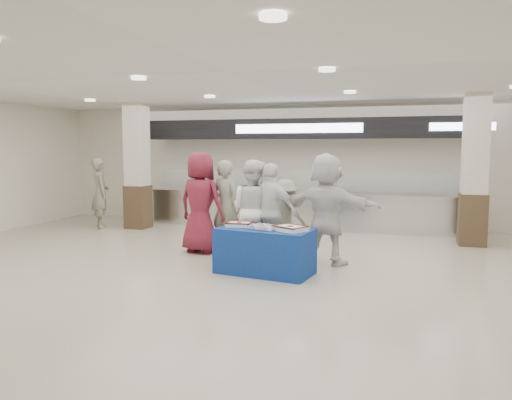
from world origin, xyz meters
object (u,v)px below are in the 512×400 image
(cupcake_tray, at_px, (265,227))
(civilian_maroon, at_px, (201,203))
(display_table, at_px, (265,251))
(sheet_cake_right, at_px, (290,228))
(soldier_bg, at_px, (100,193))
(sheet_cake_left, at_px, (239,224))
(soldier_b, at_px, (285,217))
(chef_tall, at_px, (253,210))
(soldier_a, at_px, (226,206))
(civilian_white, at_px, (327,209))
(chef_short, at_px, (271,212))

(cupcake_tray, relative_size, civilian_maroon, 0.24)
(display_table, height_order, cupcake_tray, cupcake_tray)
(sheet_cake_right, height_order, soldier_bg, soldier_bg)
(sheet_cake_left, relative_size, sheet_cake_right, 0.71)
(soldier_b, bearing_deg, display_table, 91.27)
(display_table, height_order, civilian_maroon, civilian_maroon)
(chef_tall, bearing_deg, soldier_a, -13.41)
(display_table, bearing_deg, soldier_b, 100.26)
(display_table, xyz_separation_m, civilian_white, (0.86, 0.99, 0.62))
(soldier_a, height_order, soldier_bg, soldier_a)
(sheet_cake_left, relative_size, chef_tall, 0.23)
(display_table, height_order, chef_tall, chef_tall)
(civilian_white, bearing_deg, chef_short, 17.95)
(cupcake_tray, bearing_deg, civilian_maroon, 142.20)
(display_table, xyz_separation_m, sheet_cake_left, (-0.48, 0.12, 0.42))
(civilian_maroon, relative_size, chef_tall, 1.07)
(display_table, bearing_deg, sheet_cake_left, 175.75)
(display_table, height_order, sheet_cake_right, sheet_cake_right)
(display_table, distance_m, cupcake_tray, 0.41)
(cupcake_tray, height_order, soldier_b, soldier_b)
(sheet_cake_left, bearing_deg, sheet_cake_right, -12.52)
(sheet_cake_right, relative_size, chef_tall, 0.32)
(chef_tall, bearing_deg, soldier_b, -109.75)
(civilian_maroon, xyz_separation_m, civilian_white, (2.53, -0.26, -0.00))
(chef_tall, height_order, soldier_b, chef_tall)
(sheet_cake_left, xyz_separation_m, cupcake_tray, (0.49, -0.17, -0.01))
(soldier_a, bearing_deg, sheet_cake_right, 152.69)
(civilian_white, bearing_deg, sheet_cake_right, 82.45)
(cupcake_tray, height_order, civilian_white, civilian_white)
(display_table, bearing_deg, cupcake_tray, -64.14)
(soldier_bg, bearing_deg, sheet_cake_right, -164.18)
(display_table, relative_size, civilian_maroon, 0.78)
(display_table, distance_m, chef_short, 1.06)
(display_table, bearing_deg, soldier_a, 138.95)
(civilian_maroon, height_order, soldier_bg, civilian_maroon)
(soldier_b, bearing_deg, cupcake_tray, 91.78)
(civilian_maroon, bearing_deg, sheet_cake_left, 147.71)
(civilian_maroon, distance_m, chef_tall, 1.20)
(soldier_b, height_order, soldier_bg, soldier_bg)
(civilian_maroon, bearing_deg, soldier_b, -158.66)
(soldier_b, relative_size, civilian_white, 0.73)
(sheet_cake_left, relative_size, soldier_a, 0.23)
(soldier_bg, bearing_deg, soldier_b, -152.17)
(soldier_a, bearing_deg, chef_tall, 161.51)
(display_table, distance_m, soldier_a, 1.99)
(chef_tall, bearing_deg, cupcake_tray, 137.48)
(soldier_a, distance_m, chef_short, 1.22)
(soldier_a, distance_m, soldier_bg, 4.51)
(sheet_cake_right, distance_m, cupcake_tray, 0.44)
(display_table, xyz_separation_m, soldier_b, (-0.02, 1.54, 0.35))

